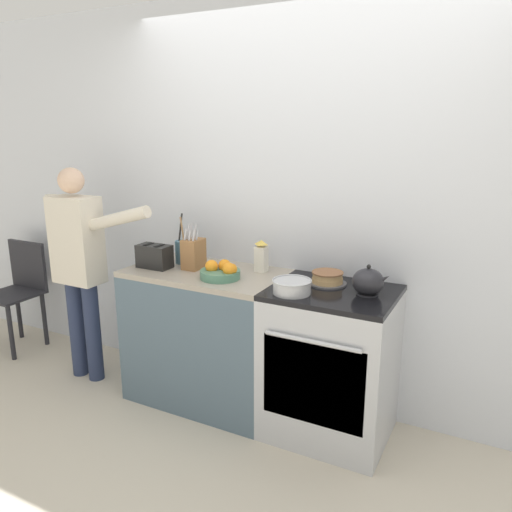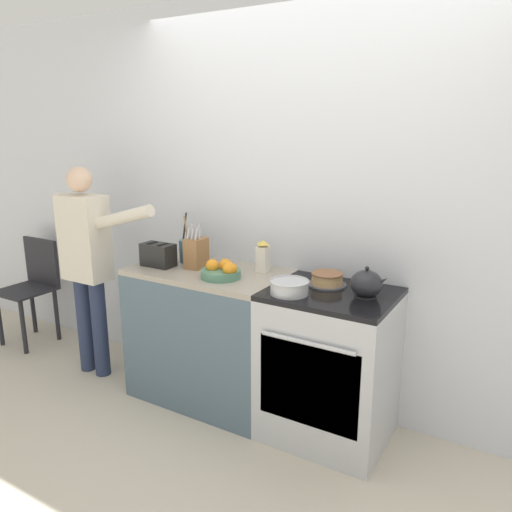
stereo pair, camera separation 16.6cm
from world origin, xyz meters
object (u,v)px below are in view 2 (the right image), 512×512
Objects in this scene: layer_cake at (327,280)px; fruit_bowl at (222,271)px; stove_range at (328,365)px; tea_kettle at (367,284)px; knife_block at (196,252)px; toaster at (158,255)px; dining_chair at (34,283)px; utensil_crock at (186,250)px; person_baker at (87,255)px; milk_carton at (263,257)px; mixing_bowl at (289,287)px.

layer_cake is 0.92× the size of fruit_bowl.
tea_kettle is (0.19, 0.02, 0.52)m from stove_range.
knife_block is 1.22× the size of toaster.
dining_chair is at bearing 179.69° from stove_range.
knife_block is 1.82m from dining_chair.
layer_cake is at bearing 5.38° from knife_block.
person_baker is at bearing -160.77° from utensil_crock.
utensil_crock is (-0.14, 0.08, -0.02)m from knife_block.
milk_carton is 0.13× the size of person_baker.
layer_cake is at bearing 12.96° from person_baker.
tea_kettle is 0.88m from fruit_bowl.
dining_chair is (-2.64, -0.08, -0.43)m from layer_cake.
mixing_bowl is 0.25× the size of dining_chair.
milk_carton is (0.66, 0.24, 0.02)m from toaster.
tea_kettle is 0.63× the size of utensil_crock.
toaster is at bearing 11.36° from person_baker.
stove_range is at bearing -16.04° from milk_carton.
knife_block is 0.26m from toaster.
tea_kettle is 0.74m from milk_carton.
fruit_bowl is 2.08m from dining_chair.
layer_cake is at bearing 17.16° from fruit_bowl.
utensil_crock is 1.68m from dining_chair.
mixing_bowl is 1.62m from person_baker.
fruit_bowl is (-0.68, -0.09, 0.49)m from stove_range.
stove_range is 3.78× the size of toaster.
mixing_bowl is 0.90× the size of fruit_bowl.
milk_carton is at bearing 18.48° from knife_block.
fruit_bowl is at bearing -23.69° from utensil_crock.
milk_carton reaches higher than tea_kettle.
knife_block is at bearing 15.92° from person_baker.
person_baker is 1.00m from dining_chair.
fruit_bowl is 0.16× the size of person_baker.
utensil_crock is 0.22× the size of person_baker.
knife_block reaches higher than dining_chair.
fruit_bowl is (-0.49, 0.06, 0.00)m from mixing_bowl.
person_baker is at bearing -171.74° from layer_cake.
toaster is (-1.13, -0.18, 0.04)m from layer_cake.
toaster is 1.16× the size of milk_carton.
milk_carton is at bearing 18.38° from person_baker.
mixing_bowl is (-0.19, -0.15, 0.49)m from stove_range.
fruit_bowl is 0.29m from milk_carton.
fruit_bowl is 1.03× the size of toaster.
fruit_bowl reaches higher than layer_cake.
tea_kettle is at bearing -10.37° from milk_carton.
tea_kettle reaches higher than stove_range.
utensil_crock is (-0.91, 0.24, 0.04)m from mixing_bowl.
tea_kettle is (0.26, -0.07, 0.04)m from layer_cake.
knife_block reaches higher than layer_cake.
fruit_bowl reaches higher than mixing_bowl.
utensil_crock reaches higher than dining_chair.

